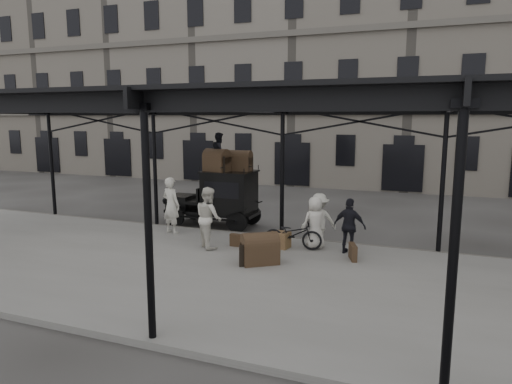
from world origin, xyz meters
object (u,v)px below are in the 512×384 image
Objects in this scene: bicycle at (293,234)px; steamer_trunk_platform at (260,251)px; porter_left at (171,205)px; porter_official at (350,226)px; steamer_trunk_roof_near at (217,162)px; taxi at (222,196)px.

bicycle is 1.75m from steamer_trunk_platform.
steamer_trunk_platform is at bearing 155.99° from bicycle.
porter_official is at bearing -168.06° from porter_left.
porter_left is 1.18× the size of porter_official.
steamer_trunk_platform is (3.20, -3.91, -2.01)m from steamer_trunk_roof_near.
steamer_trunk_roof_near is at bearing -108.07° from taxi.
taxi is 3.81× the size of steamer_trunk_roof_near.
porter_left is (-0.98, -2.08, -0.06)m from taxi.
steamer_trunk_platform is at bearing -35.43° from steamer_trunk_roof_near.
taxi is 5.76m from porter_official.
bicycle is at bearing 14.66° from porter_official.
steamer_trunk_roof_near is at bearing 49.43° from bicycle.
taxi reaches higher than porter_left.
porter_left is 1.10× the size of bicycle.
steamer_trunk_roof_near is 5.44m from steamer_trunk_platform.
steamer_trunk_platform is at bearing 49.99° from porter_official.
porter_left is 4.63m from steamer_trunk_platform.
steamer_trunk_roof_near reaches higher than porter_left.
porter_left is at bearing -100.72° from steamer_trunk_roof_near.
taxi reaches higher than bicycle.
porter_official is 0.93× the size of bicycle.
taxi is 1.35m from steamer_trunk_roof_near.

